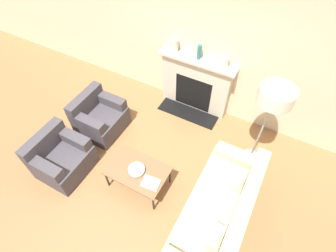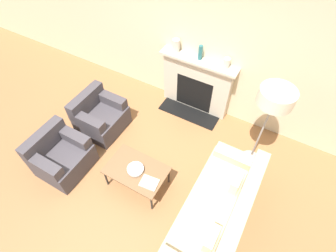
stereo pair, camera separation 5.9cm
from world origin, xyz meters
name	(u,v)px [view 1 (the left image)]	position (x,y,z in m)	size (l,w,h in m)	color
ground_plane	(125,187)	(0.00, 0.00, 0.00)	(18.00, 18.00, 0.00)	#99663D
wall_back	(192,40)	(0.00, 2.46, 1.45)	(18.00, 0.06, 2.90)	beige
fireplace	(195,85)	(0.20, 2.32, 0.58)	(1.51, 0.59, 1.20)	beige
couch	(219,213)	(1.57, 0.20, 0.30)	(0.84, 2.07, 0.79)	#CCB78E
armchair_near	(61,158)	(-1.14, -0.18, 0.31)	(0.77, 0.84, 0.78)	#423D42
armchair_far	(99,118)	(-1.14, 0.87, 0.31)	(0.77, 0.84, 0.78)	#423D42
coffee_table	(138,171)	(0.18, 0.18, 0.41)	(0.96, 0.63, 0.44)	brown
bowl	(137,170)	(0.18, 0.16, 0.48)	(0.26, 0.26, 0.06)	silver
book	(151,183)	(0.49, 0.07, 0.45)	(0.29, 0.24, 0.02)	#B2A893
floor_lamp	(275,100)	(1.69, 1.59, 1.47)	(0.52, 0.52, 1.68)	gray
mantel_vase_left	(175,45)	(-0.28, 2.33, 1.32)	(0.14, 0.14, 0.25)	beige
mantel_vase_center_left	(199,52)	(0.21, 2.33, 1.34)	(0.08, 0.08, 0.28)	#28666B
mantel_vase_center_right	(225,62)	(0.71, 2.33, 1.29)	(0.12, 0.12, 0.19)	beige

